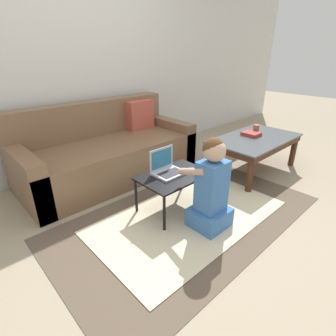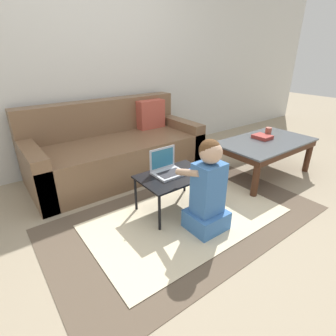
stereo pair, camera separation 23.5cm
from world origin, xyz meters
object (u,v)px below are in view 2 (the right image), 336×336
Objects in this scene: laptop_desk at (174,179)px; cup_on_table at (268,132)px; book_on_table at (262,137)px; coffee_table at (265,146)px; couch at (116,150)px; computer_mouse at (193,171)px; person_seated at (208,191)px; laptop at (168,170)px.

cup_on_table is at bearing 2.60° from laptop_desk.
coffee_table is at bearing -116.62° from book_on_table.
couch reaches higher than computer_mouse.
laptop_desk is 0.40m from person_seated.
coffee_table is 11.18× the size of computer_mouse.
person_seated is (-0.14, -0.33, -0.01)m from computer_mouse.
book_on_table is at bearing 63.38° from coffee_table.
book_on_table is at bearing -171.54° from cup_on_table.
laptop_desk is at bearing 94.65° from person_seated.
laptop is at bearing 176.06° from coffee_table.
person_seated reaches higher than computer_mouse.
couch reaches higher than book_on_table.
couch is 7.16× the size of laptop.
laptop is 1.39m from book_on_table.
coffee_table is 1.35m from laptop.
cup_on_table is at bearing 8.46° from book_on_table.
person_seated is (0.03, -0.40, 0.04)m from laptop_desk.
coffee_table is at bearing 15.70° from person_seated.
book_on_table is at bearing 1.99° from laptop_desk.
laptop reaches higher than cup_on_table.
laptop reaches higher than laptop_desk.
laptop is 2.69× the size of computer_mouse.
computer_mouse is (0.22, -1.13, 0.08)m from couch.
laptop is 0.35× the size of person_seated.
couch is 1.86m from cup_on_table.
coffee_table is 1.33m from laptop_desk.
book_on_table reaches higher than coffee_table.
laptop reaches higher than book_on_table.
cup_on_table is 0.15m from book_on_table.
computer_mouse is (-1.16, -0.03, 0.01)m from coffee_table.
person_seated reaches higher than cup_on_table.
laptop_desk is at bearing -178.01° from book_on_table.
cup_on_table is 0.52× the size of book_on_table.
book_on_table reaches higher than laptop_desk.
person_seated is 1.55m from cup_on_table.
person_seated is (0.06, -0.46, -0.03)m from laptop.
laptop_desk is 2.32× the size of laptop.
person_seated is at bearing -85.35° from laptop_desk.
laptop reaches higher than computer_mouse.
book_on_table is (1.42, -1.02, 0.15)m from couch.
laptop is (-1.35, 0.09, 0.03)m from coffee_table.
cup_on_table is (1.47, 0.46, 0.11)m from person_seated.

